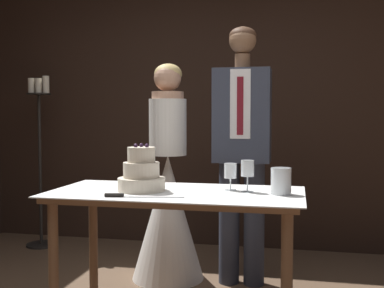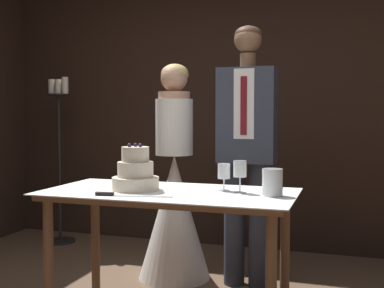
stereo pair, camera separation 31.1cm
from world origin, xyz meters
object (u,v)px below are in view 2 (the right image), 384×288
object	(u,v)px
hurricane_candle	(272,183)
bride	(174,200)
wine_glass_near	(224,172)
wine_glass_middle	(240,171)
cake_knife	(119,195)
groom	(247,144)
candle_stand	(59,157)
cake_table	(169,209)
tiered_cake	(135,173)

from	to	relation	value
hurricane_candle	bride	bearing A→B (deg)	136.10
wine_glass_near	wine_glass_middle	distance (m)	0.11
cake_knife	wine_glass_near	world-z (taller)	wine_glass_near
wine_glass_middle	groom	xyz separation A→B (m)	(-0.12, 0.78, 0.10)
wine_glass_near	bride	size ratio (longest dim) A/B	0.10
cake_knife	candle_stand	xyz separation A→B (m)	(-1.50, 1.71, 0.03)
cake_knife	hurricane_candle	distance (m)	0.82
cake_table	wine_glass_middle	bearing A→B (deg)	8.99
tiered_cake	candle_stand	xyz separation A→B (m)	(-1.49, 1.49, -0.06)
bride	groom	xyz separation A→B (m)	(0.55, -0.00, 0.43)
wine_glass_middle	bride	bearing A→B (deg)	130.80
cake_table	wine_glass_middle	distance (m)	0.46
tiered_cake	hurricane_candle	xyz separation A→B (m)	(0.78, 0.04, -0.03)
cake_knife	groom	distance (m)	1.21
cake_table	wine_glass_near	world-z (taller)	wine_glass_near
cake_table	candle_stand	distance (m)	2.24
groom	candle_stand	distance (m)	2.07
wine_glass_middle	candle_stand	distance (m)	2.52
wine_glass_middle	candle_stand	bearing A→B (deg)	146.04
bride	candle_stand	world-z (taller)	bride
candle_stand	groom	bearing A→B (deg)	-17.62
wine_glass_middle	wine_glass_near	bearing A→B (deg)	157.65
wine_glass_near	candle_stand	xyz separation A→B (m)	(-1.98, 1.36, -0.07)
cake_knife	groom	bearing A→B (deg)	56.72
wine_glass_near	bride	xyz separation A→B (m)	(-0.57, 0.74, -0.31)
tiered_cake	cake_knife	xyz separation A→B (m)	(0.00, -0.22, -0.09)
hurricane_candle	candle_stand	xyz separation A→B (m)	(-2.27, 1.45, -0.03)
groom	cake_knife	bearing A→B (deg)	-113.41
tiered_cake	candle_stand	bearing A→B (deg)	135.02
hurricane_candle	bride	size ratio (longest dim) A/B	0.09
bride	candle_stand	size ratio (longest dim) A/B	1.01
wine_glass_middle	cake_table	bearing A→B (deg)	-171.01
wine_glass_near	wine_glass_middle	bearing A→B (deg)	-22.35
bride	candle_stand	bearing A→B (deg)	156.16
wine_glass_middle	hurricane_candle	xyz separation A→B (m)	(0.19, -0.05, -0.05)
hurricane_candle	groom	xyz separation A→B (m)	(-0.31, 0.83, 0.16)
wine_glass_middle	bride	size ratio (longest dim) A/B	0.11
tiered_cake	hurricane_candle	distance (m)	0.78
tiered_cake	candle_stand	distance (m)	2.11
wine_glass_near	wine_glass_middle	size ratio (longest dim) A/B	0.87
cake_table	bride	size ratio (longest dim) A/B	0.88
cake_knife	hurricane_candle	bearing A→B (deg)	8.69
wine_glass_near	groom	world-z (taller)	groom
wine_glass_near	hurricane_candle	size ratio (longest dim) A/B	1.07
cake_table	hurricane_candle	size ratio (longest dim) A/B	9.79
cake_table	hurricane_candle	xyz separation A→B (m)	(0.58, 0.02, 0.17)
tiered_cake	hurricane_candle	world-z (taller)	tiered_cake
tiered_cake	bride	bearing A→B (deg)	95.31
cake_knife	wine_glass_near	bearing A→B (deg)	25.75
tiered_cake	wine_glass_middle	xyz separation A→B (m)	(0.59, 0.09, 0.03)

